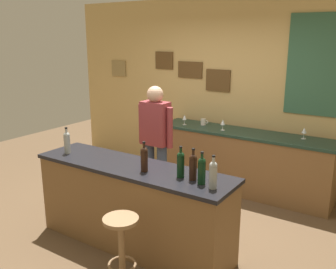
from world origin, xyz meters
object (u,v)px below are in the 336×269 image
(bar_stool, at_px, (121,240))
(bartender, at_px, (155,139))
(wine_bottle_b, at_px, (144,158))
(wine_glass_a, at_px, (185,118))
(wine_bottle_a, at_px, (67,142))
(wine_glass_c, at_px, (304,131))
(wine_bottle_d, at_px, (193,166))
(wine_bottle_e, at_px, (202,170))
(wine_bottle_f, at_px, (213,174))
(wine_glass_b, at_px, (223,123))
(coffee_mug, at_px, (203,122))
(wine_bottle_c, at_px, (181,163))

(bar_stool, bearing_deg, bartender, 114.94)
(wine_bottle_b, distance_m, wine_glass_a, 2.16)
(wine_bottle_a, xyz_separation_m, wine_glass_c, (2.09, 2.21, -0.05))
(wine_bottle_d, xyz_separation_m, wine_glass_a, (-1.27, 1.95, -0.05))
(bartender, relative_size, wine_bottle_b, 5.29)
(wine_bottle_a, bearing_deg, wine_bottle_b, 0.63)
(wine_bottle_e, bearing_deg, wine_bottle_a, -178.82)
(wine_bottle_e, bearing_deg, wine_glass_c, 80.51)
(bar_stool, distance_m, wine_bottle_d, 0.93)
(wine_bottle_d, distance_m, wine_bottle_f, 0.26)
(wine_bottle_f, height_order, wine_glass_a, wine_bottle_f)
(wine_glass_c, bearing_deg, wine_bottle_f, -95.97)
(wine_bottle_f, xyz_separation_m, wine_glass_b, (-0.87, 2.05, -0.05))
(wine_glass_a, bearing_deg, wine_glass_c, 5.60)
(bar_stool, distance_m, coffee_mug, 2.83)
(wine_bottle_e, height_order, wine_glass_b, wine_bottle_e)
(bartender, height_order, wine_bottle_f, bartender)
(wine_bottle_b, xyz_separation_m, wine_bottle_f, (0.76, -0.01, 0.00))
(wine_bottle_a, bearing_deg, bartender, 63.25)
(bartender, relative_size, wine_bottle_a, 5.29)
(wine_bottle_e, relative_size, wine_bottle_f, 1.00)
(wine_bottle_e, xyz_separation_m, wine_glass_c, (0.36, 2.17, -0.05))
(wine_bottle_c, relative_size, wine_bottle_d, 1.00)
(wine_bottle_a, relative_size, wine_bottle_c, 1.00)
(wine_glass_b, distance_m, wine_glass_c, 1.12)
(bartender, relative_size, wine_bottle_d, 5.29)
(bar_stool, distance_m, wine_glass_a, 2.77)
(wine_bottle_c, distance_m, wine_glass_a, 2.26)
(bartender, xyz_separation_m, bar_stool, (0.72, -1.55, -0.48))
(bar_stool, relative_size, wine_glass_c, 4.39)
(wine_bottle_f, bearing_deg, coffee_mug, 120.06)
(bar_stool, height_order, wine_bottle_e, wine_bottle_e)
(wine_bottle_e, height_order, wine_glass_c, wine_bottle_e)
(wine_glass_a, xyz_separation_m, wine_glass_b, (0.64, 0.01, 0.00))
(bar_stool, relative_size, wine_bottle_f, 2.22)
(wine_glass_c, bearing_deg, wine_glass_a, -174.40)
(wine_bottle_a, height_order, wine_glass_a, wine_bottle_a)
(wine_glass_c, bearing_deg, wine_glass_b, -171.73)
(wine_bottle_d, bearing_deg, wine_bottle_a, -177.07)
(wine_bottle_f, relative_size, wine_glass_a, 1.97)
(wine_glass_a, bearing_deg, wine_glass_b, 0.96)
(wine_bottle_a, bearing_deg, bar_stool, -23.13)
(wine_bottle_c, bearing_deg, wine_glass_b, 104.06)
(wine_glass_c, bearing_deg, wine_bottle_c, -106.00)
(bartender, height_order, wine_bottle_b, bartender)
(bar_stool, distance_m, wine_bottle_e, 0.95)
(bar_stool, distance_m, wine_bottle_a, 1.47)
(wine_bottle_e, xyz_separation_m, wine_bottle_f, (0.13, -0.04, 0.00))
(wine_bottle_a, xyz_separation_m, wine_bottle_f, (1.86, -0.00, 0.00))
(wine_bottle_a, distance_m, wine_bottle_d, 1.61)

